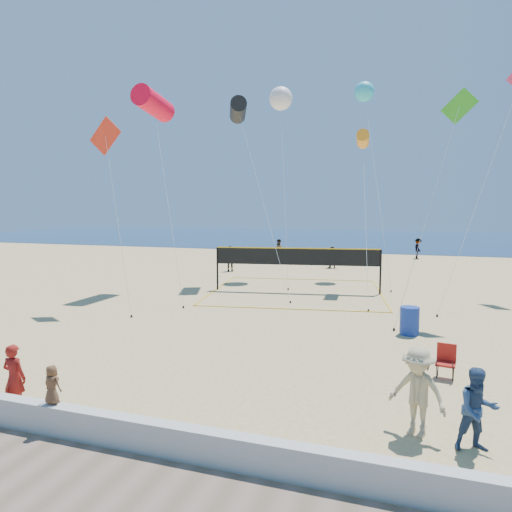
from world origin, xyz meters
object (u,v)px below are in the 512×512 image
(woman, at_px, (14,378))
(volleyball_net, at_px, (297,262))
(trash_barrel, at_px, (409,321))
(camp_chair, at_px, (446,359))

(woman, relative_size, volleyball_net, 0.15)
(woman, xyz_separation_m, volleyball_net, (2.48, 16.32, 0.88))
(woman, height_order, volleyball_net, volleyball_net)
(woman, distance_m, trash_barrel, 12.49)
(trash_barrel, xyz_separation_m, volleyball_net, (-5.81, 6.98, 1.15))
(woman, relative_size, camp_chair, 1.53)
(camp_chair, height_order, trash_barrel, trash_barrel)
(volleyball_net, bearing_deg, woman, -107.86)
(woman, bearing_deg, camp_chair, -153.80)
(woman, xyz_separation_m, trash_barrel, (8.28, 9.34, -0.26))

